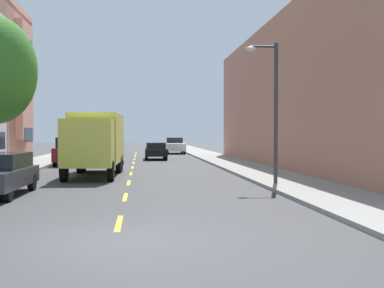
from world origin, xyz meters
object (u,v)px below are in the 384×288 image
object	(u,v)px
parked_suv_navy	(85,147)
parked_pickup_white	(175,146)
moving_black_sedan	(156,151)
street_lamp	(272,101)
parked_suv_burgundy	(71,151)
parked_sedan_red	(93,147)
delivery_box_truck	(96,140)

from	to	relation	value
parked_suv_navy	parked_pickup_white	world-z (taller)	parked_suv_navy
moving_black_sedan	street_lamp	bearing A→B (deg)	-79.22
parked_suv_burgundy	parked_sedan_red	world-z (taller)	parked_suv_burgundy
delivery_box_truck	parked_suv_burgundy	size ratio (longest dim) A/B	1.67
delivery_box_truck	street_lamp	bearing A→B (deg)	-38.97
street_lamp	parked_suv_navy	xyz separation A→B (m)	(-10.19, 23.78, -2.57)
parked_pickup_white	moving_black_sedan	bearing A→B (deg)	-101.40
parked_sedan_red	moving_black_sedan	xyz separation A→B (m)	(6.14, -10.21, 0.00)
parked_pickup_white	street_lamp	bearing A→B (deg)	-87.19
street_lamp	parked_pickup_white	world-z (taller)	street_lamp
delivery_box_truck	parked_pickup_white	xyz separation A→B (m)	(6.06, 27.64, -1.03)
parked_sedan_red	parked_pickup_white	size ratio (longest dim) A/B	0.85
delivery_box_truck	parked_sedan_red	size ratio (longest dim) A/B	1.79
parked_suv_navy	moving_black_sedan	size ratio (longest dim) A/B	1.08
street_lamp	delivery_box_truck	size ratio (longest dim) A/B	0.72
delivery_box_truck	parked_suv_burgundy	world-z (taller)	delivery_box_truck
street_lamp	delivery_box_truck	bearing A→B (deg)	141.03
parked_suv_burgundy	parked_pickup_white	world-z (taller)	parked_suv_burgundy
parked_suv_burgundy	parked_sedan_red	size ratio (longest dim) A/B	1.07
street_lamp	delivery_box_truck	world-z (taller)	street_lamp
street_lamp	parked_suv_burgundy	world-z (taller)	street_lamp
delivery_box_truck	parked_sedan_red	distance (m)	25.78
street_lamp	parked_pickup_white	bearing A→B (deg)	92.81
delivery_box_truck	parked_suv_navy	distance (m)	17.73
street_lamp	moving_black_sedan	bearing A→B (deg)	100.78
street_lamp	parked_suv_navy	bearing A→B (deg)	113.19
street_lamp	moving_black_sedan	size ratio (longest dim) A/B	1.29
parked_sedan_red	parked_pickup_white	xyz separation A→B (m)	(8.61, 2.00, 0.08)
parked_suv_navy	parked_pickup_white	size ratio (longest dim) A/B	0.91
parked_suv_burgundy	parked_pickup_white	xyz separation A→B (m)	(8.54, 18.95, -0.16)
moving_black_sedan	parked_suv_burgundy	bearing A→B (deg)	-132.03
moving_black_sedan	delivery_box_truck	bearing A→B (deg)	-103.12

